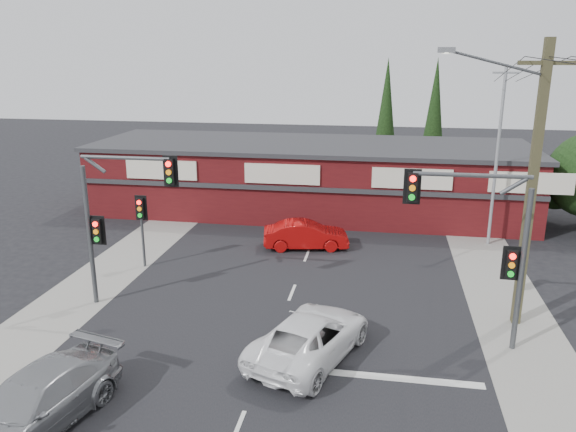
% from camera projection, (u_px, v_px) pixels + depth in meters
% --- Properties ---
extents(ground, '(120.00, 120.00, 0.00)m').
position_uv_depth(ground, '(272.00, 343.00, 19.13)').
color(ground, black).
rests_on(ground, ground).
extents(road_strip, '(14.00, 70.00, 0.01)m').
position_uv_depth(road_strip, '(295.00, 285.00, 23.86)').
color(road_strip, black).
rests_on(road_strip, ground).
extents(verge_left, '(3.00, 70.00, 0.02)m').
position_uv_depth(verge_left, '(109.00, 272.00, 25.23)').
color(verge_left, gray).
rests_on(verge_left, ground).
extents(verge_right, '(3.00, 70.00, 0.02)m').
position_uv_depth(verge_right, '(504.00, 299.00, 22.48)').
color(verge_right, gray).
rests_on(verge_right, ground).
extents(stop_line, '(6.50, 0.35, 0.01)m').
position_uv_depth(stop_line, '(375.00, 376.00, 17.14)').
color(stop_line, silver).
rests_on(stop_line, ground).
extents(white_suv, '(4.07, 5.76, 1.46)m').
position_uv_depth(white_suv, '(310.00, 336.00, 18.07)').
color(white_suv, white).
rests_on(white_suv, ground).
extents(silver_suv, '(3.29, 5.59, 1.52)m').
position_uv_depth(silver_suv, '(34.00, 403.00, 14.58)').
color(silver_suv, '#9B9EA0').
rests_on(silver_suv, ground).
extents(red_sedan, '(4.44, 2.25, 1.40)m').
position_uv_depth(red_sedan, '(306.00, 235.00, 28.22)').
color(red_sedan, '#AA0A0A').
rests_on(red_sedan, ground).
extents(lane_dashes, '(0.12, 50.49, 0.01)m').
position_uv_depth(lane_dashes, '(300.00, 272.00, 25.22)').
color(lane_dashes, silver).
rests_on(lane_dashes, ground).
extents(shop_building, '(27.30, 8.40, 4.22)m').
position_uv_depth(shop_building, '(310.00, 177.00, 34.76)').
color(shop_building, '#440D10').
rests_on(shop_building, ground).
extents(conifer_near, '(1.80, 1.80, 9.25)m').
position_uv_depth(conifer_near, '(386.00, 112.00, 39.74)').
color(conifer_near, '#2D2116').
rests_on(conifer_near, ground).
extents(conifer_far, '(1.80, 1.80, 9.25)m').
position_uv_depth(conifer_far, '(435.00, 110.00, 41.06)').
color(conifer_far, '#2D2116').
rests_on(conifer_far, ground).
extents(traffic_mast_left, '(3.77, 0.27, 5.97)m').
position_uv_depth(traffic_mast_left, '(113.00, 208.00, 20.97)').
color(traffic_mast_left, '#47494C').
rests_on(traffic_mast_left, ground).
extents(traffic_mast_right, '(3.96, 0.27, 5.97)m').
position_uv_depth(traffic_mast_right, '(488.00, 235.00, 17.86)').
color(traffic_mast_right, '#47494C').
rests_on(traffic_mast_right, ground).
extents(pedestal_signal, '(0.55, 0.27, 3.38)m').
position_uv_depth(pedestal_signal, '(141.00, 217.00, 25.30)').
color(pedestal_signal, '#47494C').
rests_on(pedestal_signal, ground).
extents(utility_pole, '(4.38, 0.59, 10.00)m').
position_uv_depth(utility_pole, '(529.00, 179.00, 19.09)').
color(utility_pole, '#494429').
rests_on(utility_pole, ground).
extents(steel_pole, '(1.20, 0.16, 9.00)m').
position_uv_depth(steel_pole, '(497.00, 154.00, 27.71)').
color(steel_pole, gray).
rests_on(steel_pole, ground).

